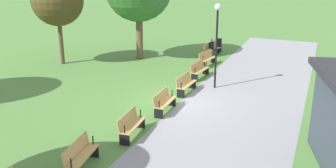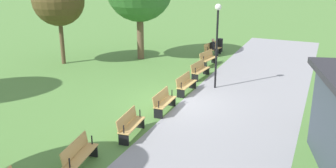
% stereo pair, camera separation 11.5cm
% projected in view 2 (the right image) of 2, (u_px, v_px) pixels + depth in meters
% --- Properties ---
extents(ground_plane, '(120.00, 120.00, 0.00)m').
position_uv_depth(ground_plane, '(177.00, 102.00, 17.19)').
color(ground_plane, '#54843D').
extents(path_paving, '(33.09, 5.30, 0.01)m').
position_uv_depth(path_paving, '(237.00, 111.00, 16.14)').
color(path_paving, '#939399').
rests_on(path_paving, ground).
extents(bench_0, '(1.70, 0.84, 0.89)m').
position_uv_depth(bench_0, '(212.00, 49.00, 25.47)').
color(bench_0, tan).
rests_on(bench_0, ground).
extents(bench_1, '(1.69, 0.74, 0.89)m').
position_uv_depth(bench_1, '(208.00, 58.00, 23.01)').
color(bench_1, tan).
rests_on(bench_1, ground).
extents(bench_2, '(1.67, 0.63, 0.89)m').
position_uv_depth(bench_2, '(200.00, 70.00, 20.60)').
color(bench_2, tan).
rests_on(bench_2, ground).
extents(bench_3, '(1.65, 0.53, 0.89)m').
position_uv_depth(bench_3, '(186.00, 84.00, 18.23)').
color(bench_3, tan).
rests_on(bench_3, ground).
extents(bench_4, '(1.65, 0.53, 0.89)m').
position_uv_depth(bench_4, '(164.00, 101.00, 15.93)').
color(bench_4, tan).
rests_on(bench_4, ground).
extents(bench_5, '(1.67, 0.63, 0.89)m').
position_uv_depth(bench_5, '(130.00, 124.00, 13.70)').
color(bench_5, tan).
rests_on(bench_5, ground).
extents(bench_6, '(1.69, 0.74, 0.89)m').
position_uv_depth(bench_6, '(79.00, 155.00, 11.55)').
color(bench_6, tan).
rests_on(bench_6, ground).
extents(person_seated, '(0.42, 0.57, 1.20)m').
position_uv_depth(person_seated, '(214.00, 47.00, 25.31)').
color(person_seated, black).
rests_on(person_seated, ground).
extents(tree_0, '(3.12, 3.12, 5.50)m').
position_uv_depth(tree_0, '(58.00, 0.00, 22.43)').
color(tree_0, brown).
rests_on(tree_0, ground).
extents(lamp_post, '(0.32, 0.32, 4.22)m').
position_uv_depth(lamp_post, '(217.00, 31.00, 18.20)').
color(lamp_post, black).
rests_on(lamp_post, ground).
extents(trash_bin, '(0.45, 0.45, 0.92)m').
position_uv_depth(trash_bin, '(220.00, 45.00, 26.66)').
color(trash_bin, black).
rests_on(trash_bin, ground).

